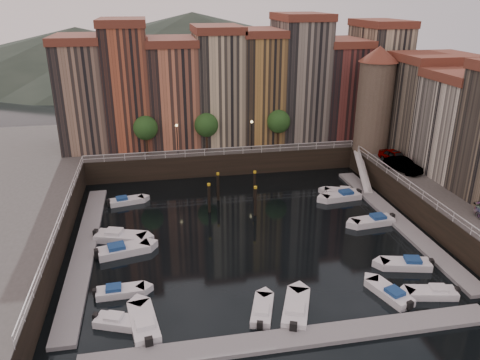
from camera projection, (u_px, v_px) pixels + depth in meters
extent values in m
plane|color=black|center=(248.00, 230.00, 48.64)|extent=(200.00, 200.00, 0.00)
cube|color=black|center=(214.00, 144.00, 71.84)|extent=(80.00, 20.00, 3.00)
cube|color=gray|center=(85.00, 248.00, 44.86)|extent=(2.00, 28.00, 0.35)
cube|color=gray|center=(397.00, 220.00, 50.47)|extent=(2.00, 28.00, 0.35)
cube|color=gray|center=(297.00, 338.00, 33.05)|extent=(30.00, 2.00, 0.35)
cone|color=#2D382D|center=(78.00, 51.00, 141.37)|extent=(80.00, 80.00, 14.00)
cone|color=#2D382D|center=(193.00, 42.00, 146.69)|extent=(100.00, 100.00, 18.00)
cone|color=#2D382D|center=(300.00, 50.00, 153.85)|extent=(70.00, 70.00, 12.00)
cube|color=#8F715B|center=(84.00, 96.00, 63.32)|extent=(6.00, 10.00, 14.00)
cube|color=brown|center=(77.00, 39.00, 60.56)|extent=(6.30, 10.30, 1.00)
cube|color=#A95335|center=(128.00, 87.00, 63.97)|extent=(5.80, 10.00, 16.00)
cube|color=brown|center=(122.00, 22.00, 60.84)|extent=(6.10, 10.30, 1.00)
cube|color=#C77351|center=(173.00, 95.00, 65.49)|extent=(6.50, 10.00, 13.50)
cube|color=brown|center=(170.00, 41.00, 62.83)|extent=(6.80, 10.30, 1.00)
cube|color=beige|center=(218.00, 88.00, 66.32)|extent=(6.20, 10.00, 15.00)
cube|color=brown|center=(217.00, 29.00, 63.37)|extent=(6.50, 10.30, 1.00)
cube|color=#AD803F|center=(258.00, 88.00, 67.43)|extent=(5.60, 10.00, 14.50)
cube|color=brown|center=(259.00, 32.00, 64.58)|extent=(5.90, 10.30, 1.00)
cube|color=gray|center=(299.00, 80.00, 68.10)|extent=(6.40, 10.00, 16.50)
cube|color=brown|center=(302.00, 17.00, 64.88)|extent=(6.70, 10.30, 1.00)
cube|color=brown|center=(338.00, 91.00, 69.82)|extent=(6.00, 10.00, 13.00)
cube|color=brown|center=(342.00, 42.00, 67.24)|extent=(6.30, 10.30, 1.00)
cube|color=#C4B28F|center=(376.00, 81.00, 70.38)|extent=(5.90, 10.00, 15.50)
cube|color=brown|center=(382.00, 23.00, 67.35)|extent=(6.20, 10.30, 1.00)
cube|color=#716755|center=(429.00, 109.00, 60.88)|extent=(9.00, 8.00, 12.00)
cube|color=brown|center=(437.00, 58.00, 58.48)|extent=(9.30, 8.30, 1.00)
cube|color=beige|center=(467.00, 128.00, 53.75)|extent=(9.00, 8.00, 11.00)
cube|color=brown|center=(477.00, 76.00, 51.54)|extent=(9.30, 8.30, 1.00)
cylinder|color=#6B5B4C|center=(374.00, 107.00, 62.04)|extent=(4.60, 4.60, 12.00)
cone|color=brown|center=(379.00, 54.00, 59.53)|extent=(5.20, 5.20, 2.00)
cylinder|color=black|center=(147.00, 145.00, 61.99)|extent=(0.30, 0.30, 2.40)
sphere|color=#1E4719|center=(146.00, 128.00, 61.11)|extent=(3.20, 3.20, 3.20)
cylinder|color=black|center=(207.00, 142.00, 63.38)|extent=(0.30, 0.30, 2.40)
sphere|color=#1E4719|center=(206.00, 125.00, 62.49)|extent=(3.20, 3.20, 3.20)
cylinder|color=black|center=(278.00, 138.00, 65.11)|extent=(0.30, 0.30, 2.40)
sphere|color=#1E4719|center=(279.00, 121.00, 64.22)|extent=(3.20, 3.20, 3.20)
cylinder|color=black|center=(177.00, 140.00, 61.48)|extent=(0.12, 0.12, 4.00)
sphere|color=#FFD88C|center=(177.00, 125.00, 60.74)|extent=(0.36, 0.36, 0.36)
cylinder|color=black|center=(252.00, 136.00, 63.21)|extent=(0.12, 0.12, 4.00)
sphere|color=#FFD88C|center=(252.00, 122.00, 62.47)|extent=(0.36, 0.36, 0.36)
cube|color=white|center=(224.00, 148.00, 61.81)|extent=(36.00, 0.08, 0.08)
cube|color=white|center=(224.00, 151.00, 61.97)|extent=(36.00, 0.06, 0.06)
cube|color=white|center=(417.00, 186.00, 49.39)|extent=(0.08, 34.00, 0.08)
cube|color=white|center=(416.00, 190.00, 49.55)|extent=(0.06, 34.00, 0.06)
cube|color=white|center=(60.00, 214.00, 43.16)|extent=(0.08, 34.00, 0.08)
cube|color=white|center=(61.00, 218.00, 43.33)|extent=(0.06, 34.00, 0.06)
cube|color=white|center=(363.00, 171.00, 60.09)|extent=(2.78, 8.26, 2.81)
cube|color=white|center=(363.00, 167.00, 59.91)|extent=(1.93, 8.32, 3.65)
cylinder|color=black|center=(209.00, 200.00, 52.15)|extent=(0.32, 0.32, 3.60)
cylinder|color=gold|center=(209.00, 184.00, 51.47)|extent=(0.36, 0.36, 0.25)
cylinder|color=black|center=(218.00, 188.00, 55.22)|extent=(0.32, 0.32, 3.60)
cylinder|color=gold|center=(218.00, 174.00, 54.54)|extent=(0.36, 0.36, 0.25)
cylinder|color=black|center=(255.00, 203.00, 51.36)|extent=(0.32, 0.32, 3.60)
cylinder|color=gold|center=(255.00, 187.00, 50.68)|extent=(0.36, 0.36, 0.25)
cylinder|color=black|center=(255.00, 187.00, 55.77)|extent=(0.32, 0.32, 3.60)
cylinder|color=gold|center=(255.00, 172.00, 55.09)|extent=(0.36, 0.36, 0.25)
cube|color=white|center=(121.00, 323.00, 34.48)|extent=(4.12, 2.79, 0.66)
cube|color=white|center=(114.00, 317.00, 34.43)|extent=(1.52, 1.42, 0.44)
cube|color=black|center=(95.00, 317.00, 34.75)|extent=(0.44, 0.52, 0.61)
cube|color=white|center=(121.00, 292.00, 38.08)|extent=(3.88, 1.60, 0.65)
cube|color=navy|center=(114.00, 288.00, 37.83)|extent=(1.25, 1.09, 0.44)
cube|color=black|center=(95.00, 293.00, 37.60)|extent=(0.32, 0.45, 0.61)
cube|color=white|center=(124.00, 250.00, 44.13)|extent=(5.05, 2.83, 0.81)
cube|color=navy|center=(116.00, 247.00, 43.71)|extent=(1.76, 1.60, 0.54)
cube|color=black|center=(96.00, 253.00, 43.11)|extent=(0.49, 0.61, 0.76)
cube|color=white|center=(121.00, 237.00, 46.47)|extent=(5.29, 3.30, 0.84)
cube|color=white|center=(114.00, 232.00, 46.36)|extent=(1.90, 1.76, 0.56)
cube|color=black|center=(96.00, 233.00, 46.65)|extent=(0.54, 0.65, 0.79)
cube|color=white|center=(127.00, 201.00, 54.81)|extent=(4.15, 2.27, 0.67)
cube|color=navy|center=(122.00, 199.00, 54.47)|extent=(1.44, 1.30, 0.45)
cube|color=black|center=(109.00, 202.00, 54.01)|extent=(0.40, 0.50, 0.63)
cube|color=white|center=(431.00, 293.00, 37.87)|extent=(4.21, 2.29, 0.68)
cube|color=white|center=(438.00, 289.00, 37.72)|extent=(1.46, 1.32, 0.45)
cube|color=black|center=(457.00, 291.00, 37.77)|extent=(0.40, 0.51, 0.63)
cube|color=white|center=(405.00, 264.00, 41.87)|extent=(4.57, 2.61, 0.73)
cube|color=navy|center=(413.00, 260.00, 41.69)|extent=(1.60, 1.46, 0.49)
cube|color=black|center=(431.00, 263.00, 41.69)|extent=(0.45, 0.56, 0.69)
cube|color=white|center=(372.00, 222.00, 49.77)|extent=(4.66, 2.14, 0.77)
cube|color=navy|center=(378.00, 217.00, 49.76)|extent=(1.54, 1.36, 0.51)
cube|color=black|center=(392.00, 217.00, 50.27)|extent=(0.40, 0.54, 0.72)
cube|color=white|center=(341.00, 197.00, 55.88)|extent=(4.75, 2.25, 0.78)
cube|color=navy|center=(346.00, 193.00, 55.88)|extent=(1.59, 1.40, 0.52)
cube|color=black|center=(359.00, 193.00, 56.43)|extent=(0.42, 0.56, 0.73)
cube|color=white|center=(340.00, 192.00, 57.41)|extent=(4.17, 2.80, 0.66)
cube|color=white|center=(345.00, 189.00, 57.18)|extent=(1.54, 1.44, 0.44)
cube|color=black|center=(358.00, 191.00, 56.99)|extent=(0.45, 0.52, 0.62)
cube|color=white|center=(144.00, 323.00, 34.33)|extent=(2.57, 5.00, 0.81)
cube|color=white|center=(145.00, 323.00, 33.58)|extent=(1.52, 1.70, 0.54)
cube|color=black|center=(149.00, 342.00, 32.04)|extent=(0.59, 0.46, 0.76)
cube|color=white|center=(262.00, 310.00, 35.83)|extent=(2.66, 4.16, 0.66)
cube|color=white|center=(262.00, 310.00, 35.19)|extent=(1.40, 1.51, 0.44)
cube|color=black|center=(260.00, 325.00, 33.87)|extent=(0.52, 0.43, 0.62)
cube|color=white|center=(296.00, 309.00, 35.88)|extent=(3.49, 5.11, 0.81)
cube|color=white|center=(296.00, 309.00, 35.11)|extent=(1.77, 1.89, 0.54)
cube|color=black|center=(293.00, 327.00, 33.51)|extent=(0.64, 0.55, 0.76)
cube|color=white|center=(389.00, 293.00, 37.86)|extent=(2.76, 4.43, 0.71)
cube|color=navy|center=(395.00, 292.00, 37.24)|extent=(1.47, 1.60, 0.47)
cube|color=black|center=(410.00, 305.00, 36.00)|extent=(0.55, 0.45, 0.66)
imported|color=gray|center=(395.00, 157.00, 58.74)|extent=(3.13, 4.98, 1.58)
imported|color=gray|center=(403.00, 166.00, 55.81)|extent=(3.15, 5.11, 1.59)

